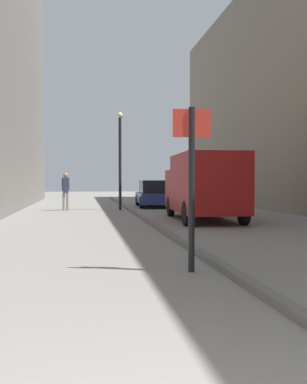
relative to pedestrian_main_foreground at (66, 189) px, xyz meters
The scene contains 7 objects.
ground_plane 6.92m from the pedestrian_main_foreground, 77.85° to the right, with size 80.00×80.00×0.00m, color gray.
kerb_strip 7.40m from the pedestrian_main_foreground, 65.69° to the right, with size 0.16×40.00×0.12m, color #615F5B.
pedestrian_main_foreground is the anchor object (origin of this frame).
delivery_van 7.69m from the pedestrian_main_foreground, 48.18° to the right, with size 2.36×5.11×2.37m.
parked_car 5.19m from the pedestrian_main_foreground, 24.86° to the left, with size 2.03×4.29×1.45m.
street_sign_post 14.00m from the pedestrian_main_foreground, 79.67° to the right, with size 0.60×0.10×2.60m.
lamp_post 3.10m from the pedestrian_main_foreground, ahead, with size 0.28×0.28×4.76m.
Camera 1 is at (-0.62, -1.35, 1.45)m, focal length 38.38 mm.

